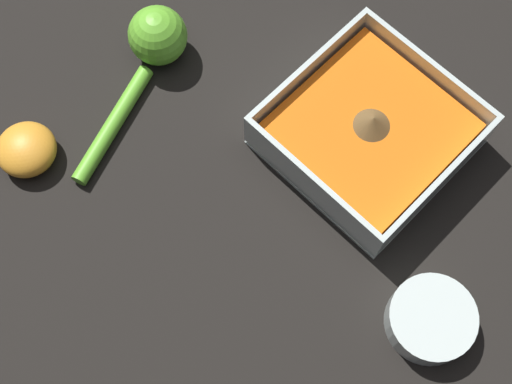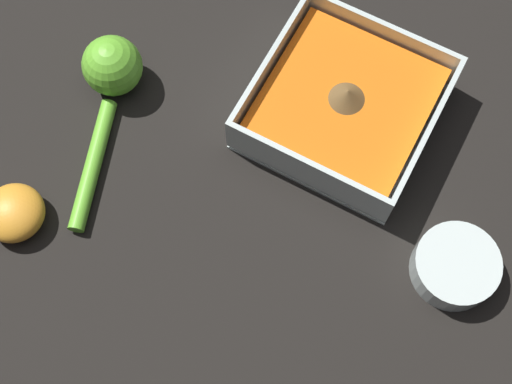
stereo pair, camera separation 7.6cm
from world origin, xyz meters
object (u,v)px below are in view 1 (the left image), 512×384
spice_bowl (430,320)px  lemon_squeezer (152,47)px  square_dish (369,133)px  lemon_half (26,150)px

spice_bowl → lemon_squeezer: size_ratio=0.41×
square_dish → lemon_squeezer: 0.27m
square_dish → spice_bowl: bearing=-31.1°
square_dish → spice_bowl: (0.18, -0.11, -0.01)m
square_dish → lemon_squeezer: bearing=-158.6°
spice_bowl → lemon_half: size_ratio=1.33×
spice_bowl → lemon_squeezer: lemon_squeezer is taller
spice_bowl → lemon_half: (-0.44, -0.17, 0.00)m
lemon_squeezer → lemon_half: (-0.01, -0.18, -0.01)m
square_dish → lemon_squeezer: size_ratio=0.90×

